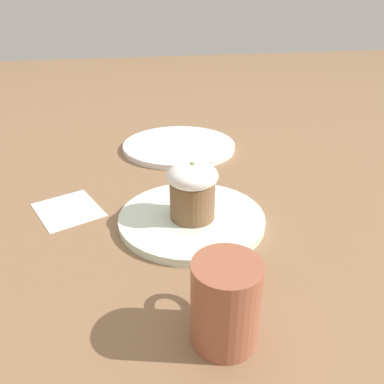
{
  "coord_description": "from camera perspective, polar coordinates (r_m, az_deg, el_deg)",
  "views": [
    {
      "loc": [
        -0.53,
        0.11,
        0.34
      ],
      "look_at": [
        -0.01,
        0.0,
        0.06
      ],
      "focal_mm": 35.0,
      "sensor_mm": 36.0,
      "label": 1
    }
  ],
  "objects": [
    {
      "name": "ground_plane",
      "position": [
        0.64,
        -0.05,
        -4.56
      ],
      "size": [
        4.0,
        4.0,
        0.0
      ],
      "primitive_type": "plane",
      "color": "#846042"
    },
    {
      "name": "dessert_plate",
      "position": [
        0.64,
        -0.05,
        -4.04
      ],
      "size": [
        0.25,
        0.25,
        0.01
      ],
      "color": "silver",
      "rests_on": "ground_plane"
    },
    {
      "name": "carrot_cake",
      "position": [
        0.61,
        -0.0,
        0.4
      ],
      "size": [
        0.08,
        0.08,
        0.1
      ],
      "color": "brown",
      "rests_on": "dessert_plate"
    },
    {
      "name": "spoon",
      "position": [
        0.64,
        0.7,
        -3.03
      ],
      "size": [
        0.12,
        0.09,
        0.01
      ],
      "color": "silver",
      "rests_on": "dessert_plate"
    },
    {
      "name": "coffee_cup",
      "position": [
        0.42,
        5.07,
        -16.34
      ],
      "size": [
        0.11,
        0.08,
        0.1
      ],
      "color": "#9E563D",
      "rests_on": "ground_plane"
    },
    {
      "name": "side_plate",
      "position": [
        0.96,
        -1.99,
        7.06
      ],
      "size": [
        0.28,
        0.28,
        0.01
      ],
      "color": "white",
      "rests_on": "ground_plane"
    },
    {
      "name": "paper_napkin",
      "position": [
        0.71,
        -18.35,
        -2.54
      ],
      "size": [
        0.15,
        0.14,
        0.0
      ],
      "color": "white",
      "rests_on": "ground_plane"
    }
  ]
}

